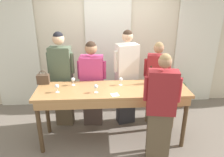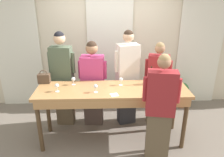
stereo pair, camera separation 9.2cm
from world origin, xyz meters
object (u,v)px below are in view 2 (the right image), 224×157
wine_glass_center_mid (57,86)px  guest_striped_shirt (157,83)px  guest_cream_sweater (127,78)px  guest_pink_top (93,84)px  wine_glass_center_left (121,80)px  wine_glass_center_right (179,85)px  host_pouring (160,110)px  potted_plant (182,94)px  guest_olive_jacket (63,78)px  wine_glass_front_right (73,79)px  wine_glass_front_left (96,87)px  wine_glass_front_mid (174,83)px  handbag (44,78)px  tasting_bar (112,95)px  wine_bottle (151,78)px

wine_glass_center_mid → guest_striped_shirt: size_ratio=0.08×
guest_cream_sweater → guest_pink_top: bearing=180.0°
wine_glass_center_left → wine_glass_center_right: (0.92, -0.24, -0.00)m
wine_glass_center_right → host_pouring: size_ratio=0.08×
wine_glass_center_mid → potted_plant: 2.90m
wine_glass_center_mid → guest_cream_sweater: 1.35m
guest_olive_jacket → wine_glass_front_right: bearing=-55.9°
wine_glass_front_left → wine_glass_front_mid: bearing=5.0°
handbag → potted_plant: handbag is taller
wine_glass_center_right → guest_olive_jacket: 2.08m
tasting_bar → wine_glass_front_left: bearing=-158.1°
wine_glass_front_left → wine_glass_front_mid: same height
wine_glass_center_right → host_pouring: host_pouring is taller
tasting_bar → wine_glass_center_left: (0.15, 0.17, 0.21)m
wine_glass_front_left → wine_glass_front_right: (-0.39, 0.32, 0.00)m
wine_bottle → wine_glass_center_left: wine_bottle is taller
wine_glass_center_left → wine_glass_front_mid: bearing=-10.5°
wine_glass_center_left → wine_glass_center_right: size_ratio=1.00×
wine_glass_center_left → guest_pink_top: guest_pink_top is taller
wine_bottle → wine_glass_front_right: size_ratio=2.34×
handbag → wine_glass_center_left: (1.33, -0.14, 0.01)m
guest_pink_top → host_pouring: (1.02, -1.09, 0.04)m
guest_pink_top → host_pouring: host_pouring is taller
wine_glass_center_right → guest_striped_shirt: bearing=105.7°
wine_bottle → wine_glass_center_left: size_ratio=2.34×
potted_plant → wine_glass_center_mid: bearing=-154.0°
tasting_bar → guest_pink_top: size_ratio=1.50×
guest_striped_shirt → guest_olive_jacket: bearing=180.0°
wine_glass_front_left → wine_glass_center_left: size_ratio=1.00×
wine_bottle → wine_glass_center_right: (0.40, -0.28, -0.02)m
guest_olive_jacket → host_pouring: guest_olive_jacket is taller
wine_glass_center_mid → potted_plant: size_ratio=0.23×
handbag → host_pouring: bearing=-24.0°
wine_glass_front_mid → potted_plant: 1.53m
handbag → host_pouring: size_ratio=0.14×
wine_glass_center_right → potted_plant: 1.57m
wine_glass_front_left → wine_glass_center_right: bearing=1.3°
guest_striped_shirt → wine_glass_center_right: bearing=-74.3°
wine_bottle → guest_cream_sweater: (-0.36, 0.38, -0.15)m
wine_glass_front_right → guest_striped_shirt: guest_striped_shirt is taller
tasting_bar → handbag: size_ratio=10.45×
guest_olive_jacket → guest_cream_sweater: size_ratio=0.99×
wine_glass_center_mid → wine_glass_center_right: same height
tasting_bar → handbag: 1.23m
guest_cream_sweater → wine_glass_center_mid: bearing=-151.7°
host_pouring → wine_glass_front_right: bearing=151.4°
guest_olive_jacket → potted_plant: (2.53, 0.59, -0.64)m
wine_bottle → wine_glass_front_mid: wine_bottle is taller
wine_bottle → wine_glass_center_mid: (-1.55, -0.26, -0.02)m
wine_glass_front_left → wine_glass_center_right: (1.33, 0.03, -0.00)m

